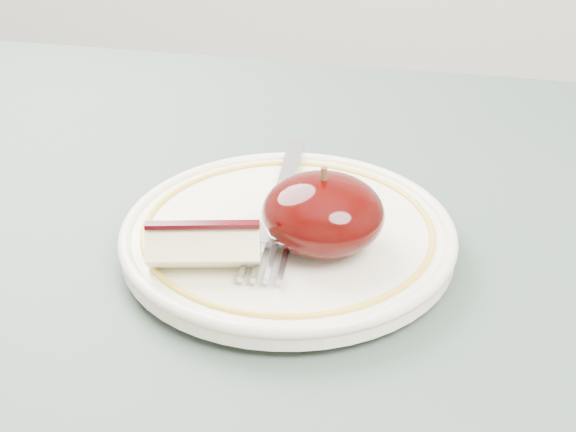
# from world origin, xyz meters

# --- Properties ---
(plate) EXTENTS (0.22, 0.22, 0.02)m
(plate) POSITION_xyz_m (-0.03, 0.08, 0.76)
(plate) COLOR beige
(plate) RESTS_ON table
(apple_half) EXTENTS (0.08, 0.07, 0.06)m
(apple_half) POSITION_xyz_m (-0.00, 0.07, 0.79)
(apple_half) COLOR black
(apple_half) RESTS_ON plate
(apple_wedge) EXTENTS (0.07, 0.04, 0.03)m
(apple_wedge) POSITION_xyz_m (-0.07, 0.03, 0.78)
(apple_wedge) COLOR beige
(apple_wedge) RESTS_ON plate
(fork) EXTENTS (0.04, 0.20, 0.00)m
(fork) POSITION_xyz_m (-0.04, 0.10, 0.77)
(fork) COLOR #93969B
(fork) RESTS_ON plate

